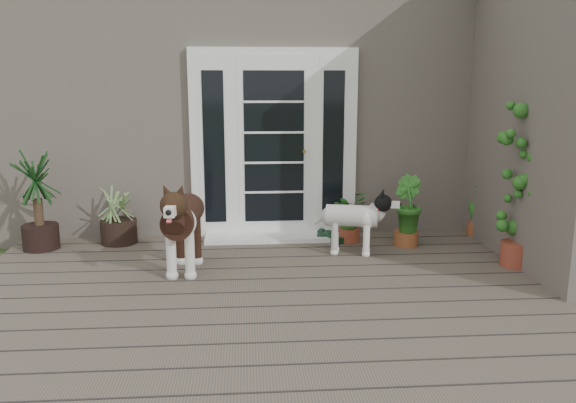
{
  "coord_description": "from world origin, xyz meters",
  "views": [
    {
      "loc": [
        -0.52,
        -4.0,
        1.93
      ],
      "look_at": [
        -0.1,
        1.75,
        0.7
      ],
      "focal_mm": 36.05,
      "sensor_mm": 36.0,
      "label": 1
    }
  ],
  "objects": [
    {
      "name": "white_dog",
      "position": [
        0.57,
        1.78,
        0.42
      ],
      "size": [
        0.77,
        0.47,
        0.6
      ],
      "primitive_type": null,
      "rotation": [
        0.0,
        0.0,
        -1.8
      ],
      "color": "white",
      "rests_on": "deck"
    },
    {
      "name": "clog_right",
      "position": [
        0.33,
        2.4,
        0.16
      ],
      "size": [
        0.17,
        0.29,
        0.08
      ],
      "primitive_type": null,
      "rotation": [
        0.0,
        0.0,
        -0.17
      ],
      "color": "black",
      "rests_on": "deck"
    },
    {
      "name": "brindle_dog",
      "position": [
        -1.12,
        1.33,
        0.52
      ],
      "size": [
        0.48,
        0.98,
        0.79
      ],
      "primitive_type": null,
      "rotation": [
        0.0,
        0.0,
        3.07
      ],
      "color": "#351C13",
      "rests_on": "deck"
    },
    {
      "name": "house_main",
      "position": [
        0.0,
        4.65,
        1.55
      ],
      "size": [
        7.4,
        4.0,
        3.1
      ],
      "primitive_type": "cube",
      "color": "#665E54",
      "rests_on": "ground"
    },
    {
      "name": "door_step",
      "position": [
        -0.2,
        2.4,
        0.14
      ],
      "size": [
        1.6,
        0.4,
        0.05
      ],
      "primitive_type": "cube",
      "color": "white",
      "rests_on": "deck"
    },
    {
      "name": "herb_a",
      "position": [
        0.63,
        2.24,
        0.37
      ],
      "size": [
        0.54,
        0.54,
        0.49
      ],
      "primitive_type": "imported",
      "rotation": [
        0.0,
        0.0,
        0.59
      ],
      "color": "#2E651C",
      "rests_on": "deck"
    },
    {
      "name": "herb_c",
      "position": [
        2.22,
        2.4,
        0.41
      ],
      "size": [
        0.52,
        0.52,
        0.59
      ],
      "primitive_type": "imported",
      "rotation": [
        0.0,
        0.0,
        4.14
      ],
      "color": "#1A5518",
      "rests_on": "deck"
    },
    {
      "name": "spider_plant",
      "position": [
        -1.96,
        2.38,
        0.48
      ],
      "size": [
        0.83,
        0.83,
        0.71
      ],
      "primitive_type": null,
      "rotation": [
        0.0,
        0.0,
        0.3
      ],
      "color": "#A4BC73",
      "rests_on": "deck"
    },
    {
      "name": "deck",
      "position": [
        0.0,
        0.4,
        0.06
      ],
      "size": [
        6.2,
        4.6,
        0.12
      ],
      "primitive_type": "cube",
      "color": "#6B5B4C",
      "rests_on": "ground"
    },
    {
      "name": "herb_b",
      "position": [
        1.23,
        2.05,
        0.4
      ],
      "size": [
        0.48,
        0.48,
        0.56
      ],
      "primitive_type": "imported",
      "rotation": [
        0.0,
        0.0,
        1.9
      ],
      "color": "#17531B",
      "rests_on": "deck"
    },
    {
      "name": "sapling",
      "position": [
        2.12,
        1.26,
        0.97
      ],
      "size": [
        0.53,
        0.53,
        1.71
      ],
      "primitive_type": null,
      "rotation": [
        0.0,
        0.0,
        -0.06
      ],
      "color": "#195117",
      "rests_on": "deck"
    },
    {
      "name": "door_unit",
      "position": [
        -0.2,
        2.6,
        1.19
      ],
      "size": [
        1.9,
        0.14,
        2.15
      ],
      "primitive_type": "cube",
      "color": "white",
      "rests_on": "deck"
    },
    {
      "name": "yucca",
      "position": [
        -2.75,
        2.21,
        0.65
      ],
      "size": [
        0.92,
        0.92,
        1.05
      ],
      "primitive_type": null,
      "rotation": [
        0.0,
        0.0,
        -0.33
      ],
      "color": "black",
      "rests_on": "deck"
    },
    {
      "name": "clog_left",
      "position": [
        0.45,
        2.24,
        0.17
      ],
      "size": [
        0.28,
        0.35,
        0.1
      ],
      "primitive_type": null,
      "rotation": [
        0.0,
        0.0,
        0.49
      ],
      "color": "#14321C",
      "rests_on": "deck"
    }
  ]
}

